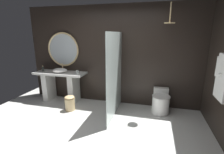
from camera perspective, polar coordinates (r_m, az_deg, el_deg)
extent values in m
plane|color=silver|center=(3.22, -8.98, -21.19)|extent=(5.76, 5.76, 0.00)
cube|color=black|center=(4.44, 0.11, 7.31)|extent=(4.80, 0.10, 2.60)
cube|color=silver|center=(4.79, -17.58, 1.29)|extent=(1.43, 0.53, 0.06)
cube|color=silver|center=(5.11, -21.00, -3.08)|extent=(0.15, 0.45, 0.79)
cube|color=silver|center=(4.71, -13.05, -3.97)|extent=(0.15, 0.45, 0.79)
ellipsoid|color=white|center=(4.73, -17.69, 2.19)|extent=(0.42, 0.34, 0.12)
cylinder|color=#D6B77F|center=(4.85, -16.77, 3.23)|extent=(0.02, 0.02, 0.23)
cylinder|color=#D6B77F|center=(4.79, -17.17, 4.33)|extent=(0.02, 0.10, 0.02)
cylinder|color=silver|center=(4.52, -11.94, 1.77)|extent=(0.07, 0.07, 0.08)
cylinder|color=#282D28|center=(5.04, -22.85, 2.61)|extent=(0.05, 0.05, 0.14)
cylinder|color=#D6B77F|center=(5.03, -22.95, 3.52)|extent=(0.03, 0.03, 0.02)
torus|color=#D6B77F|center=(4.89, -16.65, 9.14)|extent=(0.96, 0.05, 0.96)
cylinder|color=#B2BCC1|center=(4.90, -16.59, 9.15)|extent=(0.88, 0.01, 0.88)
cube|color=silver|center=(3.73, 1.01, 0.54)|extent=(0.02, 1.40, 1.92)
cylinder|color=#D6B77F|center=(3.76, 19.64, 20.43)|extent=(0.02, 0.02, 0.40)
cylinder|color=#D6B77F|center=(3.74, 19.35, 17.27)|extent=(0.22, 0.22, 0.02)
cylinder|color=white|center=(3.39, 33.52, 3.05)|extent=(0.14, 0.14, 0.34)
sphere|color=white|center=(3.15, 33.35, 0.55)|extent=(0.07, 0.07, 0.07)
cylinder|color=white|center=(4.20, 16.49, -9.23)|extent=(0.41, 0.41, 0.43)
ellipsoid|color=white|center=(4.11, 16.72, -6.37)|extent=(0.43, 0.47, 0.02)
cube|color=white|center=(4.39, 16.57, -5.72)|extent=(0.37, 0.15, 0.34)
cylinder|color=#D6B77F|center=(4.33, -14.39, -9.15)|extent=(0.25, 0.25, 0.31)
ellipsoid|color=#D6B77F|center=(4.26, -14.55, -6.84)|extent=(0.25, 0.25, 0.07)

